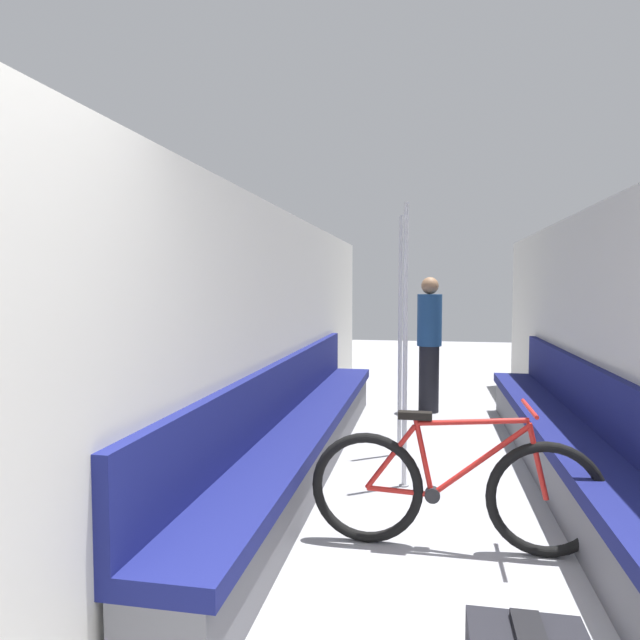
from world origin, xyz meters
The scene contains 8 objects.
wall_left centered at (-1.32, 3.30, 1.11)m, with size 0.10×9.81×2.22m, color beige.
wall_right centered at (1.32, 3.30, 1.11)m, with size 0.10×9.81×2.22m, color beige.
bench_seat_row_left centered at (-1.05, 3.48, 0.31)m, with size 0.48×5.47×0.94m.
bench_seat_row_right centered at (1.05, 3.48, 0.31)m, with size 0.48×5.47×0.94m.
bicycle centered at (0.12, 2.25, 0.36)m, with size 1.71×0.46×0.88m.
grab_pole_near centered at (-0.21, 3.28, 1.07)m, with size 0.08×0.08×2.20m.
grab_pole_far centered at (-0.29, 4.11, 1.07)m, with size 0.08×0.08×2.20m.
passenger_standing centered at (-0.02, 5.97, 0.86)m, with size 0.30×0.30×1.67m.
Camera 1 is at (-0.04, -1.14, 1.57)m, focal length 32.00 mm.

